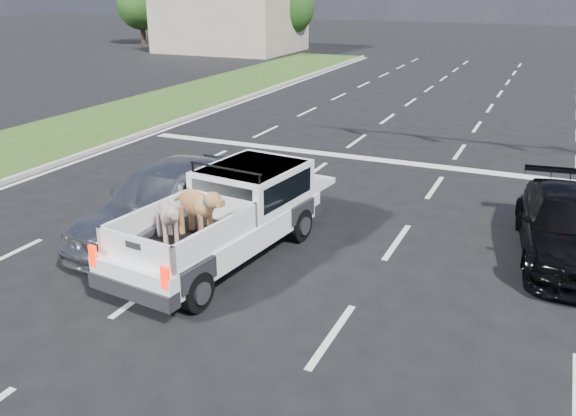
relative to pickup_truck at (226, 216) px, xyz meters
name	(u,v)px	position (x,y,z in m)	size (l,w,h in m)	color
ground	(233,312)	(1.18, -1.88, -0.88)	(160.00, 160.00, 0.00)	black
road_markings	(356,195)	(1.18, 4.68, -0.87)	(17.75, 60.00, 0.01)	silver
grass_median_left	(11,151)	(-10.32, 4.12, -0.83)	(5.00, 60.00, 0.10)	#274615
curb_left	(69,159)	(-7.87, 4.12, -0.81)	(0.15, 60.00, 0.14)	#A49E96
building_left	(231,22)	(-18.82, 34.12, 1.32)	(10.00, 8.00, 4.40)	#B7A58C
tree_far_a	(141,5)	(-28.82, 36.12, 2.41)	(4.20, 4.20, 5.40)	#332114
tree_far_b	(200,6)	(-22.82, 36.12, 2.41)	(4.20, 4.20, 5.40)	#332114
tree_far_c	(288,8)	(-14.82, 36.12, 2.41)	(4.20, 4.20, 5.40)	#332114
pickup_truck	(226,216)	(0.00, 0.00, 0.00)	(2.37, 5.16, 1.87)	black
silver_sedan	(168,201)	(-1.58, 0.35, -0.03)	(2.00, 4.98, 1.70)	#ACAEB3
black_coupe	(569,227)	(6.18, 2.73, -0.23)	(1.82, 4.49, 1.30)	black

